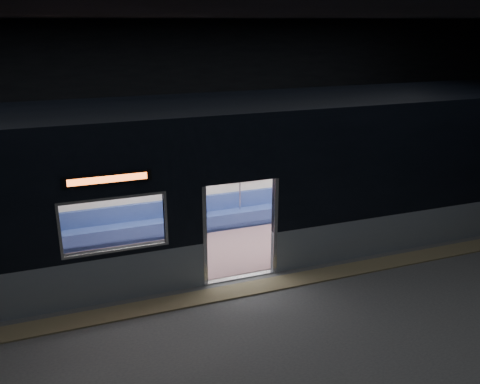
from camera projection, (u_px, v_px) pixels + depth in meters
station_floor at (260, 303)px, 9.38m from camera, size 24.00×14.00×0.01m
station_envelope at (263, 105)px, 8.20m from camera, size 24.00×14.00×5.00m
tactile_strip at (249, 289)px, 9.87m from camera, size 22.80×0.50×0.03m
metro_car at (216, 171)px, 11.05m from camera, size 18.00×3.04×3.35m
passenger at (191, 205)px, 12.18m from camera, size 0.38×0.63×1.26m
handbag at (192, 212)px, 12.03m from camera, size 0.27×0.24×0.13m
transit_map at (247, 167)px, 12.73m from camera, size 1.02×0.03×0.66m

